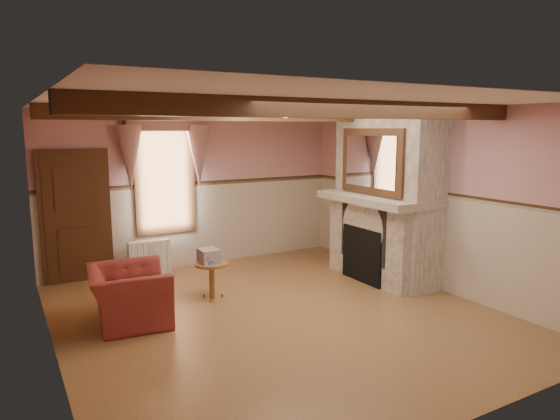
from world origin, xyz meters
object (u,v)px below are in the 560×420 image
mantel_clock (349,184)px  oil_lamp (366,184)px  armchair (129,295)px  radiator (149,258)px  bowl (385,193)px  side_table (212,281)px

mantel_clock → oil_lamp: (0.00, -0.48, 0.04)m
armchair → radiator: armchair is taller
bowl → mantel_clock: mantel_clock is taller
radiator → mantel_clock: (3.25, -1.30, 1.22)m
radiator → bowl: 4.12m
oil_lamp → mantel_clock: bearing=90.0°
bowl → oil_lamp: bearing=90.0°
bowl → mantel_clock: bearing=90.0°
side_table → bowl: bearing=-11.8°
side_table → oil_lamp: (2.77, -0.10, 1.29)m
bowl → radiator: bearing=145.3°
bowl → oil_lamp: size_ratio=1.29×
radiator → oil_lamp: bearing=-28.9°
side_table → radiator: 1.74m
side_table → bowl: 3.07m
side_table → armchair: bearing=-165.6°
side_table → radiator: (-0.47, 1.67, 0.02)m
radiator → mantel_clock: bearing=-22.1°
radiator → bowl: size_ratio=1.94×
side_table → radiator: size_ratio=0.79×
side_table → radiator: bearing=105.8°
radiator → mantel_clock: mantel_clock is taller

